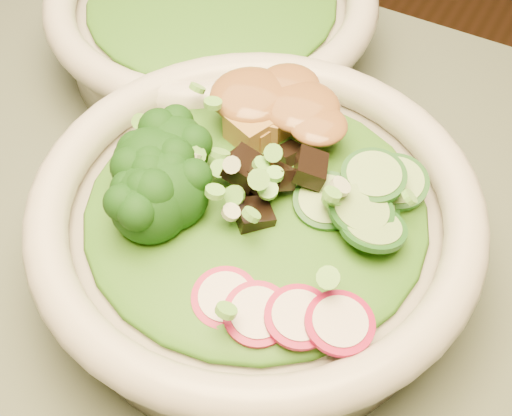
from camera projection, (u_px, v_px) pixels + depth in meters
The scene contains 11 objects.
salad_bowl at pixel (256, 228), 0.49m from camera, with size 0.30×0.30×0.08m.
side_bowl at pixel (213, 20), 0.64m from camera, with size 0.29×0.29×0.08m.
lettuce_bed at pixel (256, 207), 0.47m from camera, with size 0.23×0.23×0.03m, color #205A12.
side_lettuce at pixel (212, 0), 0.62m from camera, with size 0.19×0.19×0.02m, color #205A12.
broccoli_florets at pixel (148, 182), 0.46m from camera, with size 0.09×0.08×0.05m, color black, non-canonical shape.
radish_slices at pixel (246, 299), 0.42m from camera, with size 0.12×0.04×0.02m, color maroon, non-canonical shape.
cucumber_slices at pixel (370, 205), 0.45m from camera, with size 0.08×0.08×0.04m, color #9DCB70, non-canonical shape.
mushroom_heap at pixel (259, 175), 0.46m from camera, with size 0.08×0.08×0.04m, color black, non-canonical shape.
tofu_cubes at pixel (271, 118), 0.50m from camera, with size 0.10×0.07×0.04m, color #A98138, non-canonical shape.
peanut_sauce at pixel (271, 102), 0.49m from camera, with size 0.08×0.06×0.02m, color brown.
scallion_garnish at pixel (256, 179), 0.45m from camera, with size 0.21×0.21×0.03m, color #63B640, non-canonical shape.
Camera 1 is at (0.00, -0.20, 1.18)m, focal length 50.00 mm.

